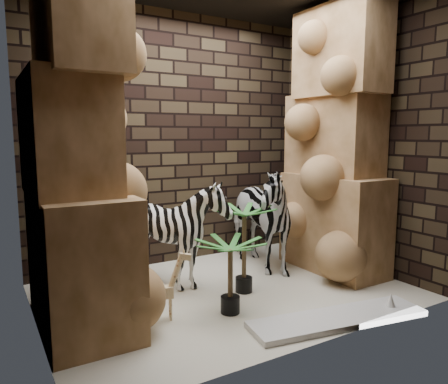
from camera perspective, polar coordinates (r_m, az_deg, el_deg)
floor at (r=4.32m, az=0.55°, el=-13.39°), size 3.50×3.50×0.00m
wall_back at (r=5.14m, az=-6.70°, el=7.06°), size 3.50×0.00×3.50m
wall_front at (r=3.03m, az=12.98°, el=6.46°), size 3.50×0.00×3.50m
wall_left at (r=3.46m, az=-25.19°, el=6.07°), size 0.00×3.00×3.00m
wall_right at (r=5.16m, az=17.59°, el=6.75°), size 0.00×3.00×3.00m
rock_pillar_left at (r=3.52m, az=-19.48°, el=6.37°), size 0.68×1.30×3.00m
rock_pillar_right at (r=4.92m, az=15.00°, el=6.82°), size 0.58×1.25×3.00m
zebra_right at (r=4.90m, az=4.09°, el=-2.25°), size 0.73×1.24×1.42m
zebra_left at (r=4.31m, az=-6.53°, el=-6.37°), size 1.12×1.28×1.02m
giraffe_toy at (r=3.65m, az=-8.61°, el=-12.36°), size 0.33×0.19×0.62m
palm_front at (r=4.19m, az=2.75°, el=-7.73°), size 0.36×0.36×0.88m
palm_back at (r=3.74m, az=0.86°, el=-11.33°), size 0.36×0.36×0.67m
surfboard at (r=3.81m, az=15.29°, el=-16.24°), size 1.61×0.64×0.05m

